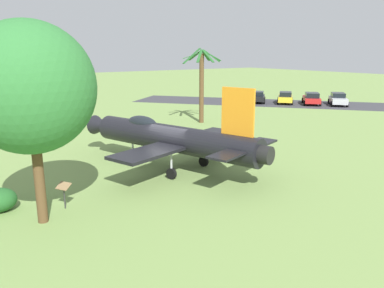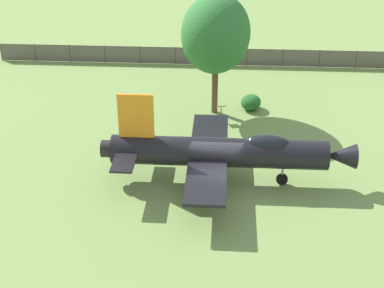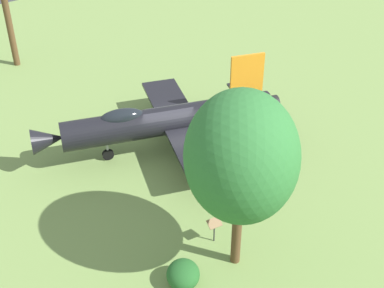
# 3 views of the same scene
# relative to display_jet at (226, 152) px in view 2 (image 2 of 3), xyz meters

# --- Properties ---
(ground_plane) EXTENTS (200.00, 200.00, 0.00)m
(ground_plane) POSITION_rel_display_jet_xyz_m (-0.11, 0.33, -1.83)
(ground_plane) COLOR #75934C
(display_jet) EXTENTS (9.37, 12.70, 4.89)m
(display_jet) POSITION_rel_display_jet_xyz_m (0.00, 0.00, 0.00)
(display_jet) COLOR black
(display_jet) RESTS_ON ground_plane
(shade_tree) EXTENTS (4.86, 4.18, 7.74)m
(shade_tree) POSITION_rel_display_jet_xyz_m (7.89, 3.35, 3.44)
(shade_tree) COLOR brown
(shade_tree) RESTS_ON ground_plane
(perimeter_fence) EXTENTS (11.04, 34.51, 1.41)m
(perimeter_fence) POSITION_rel_display_jet_xyz_m (16.31, 5.10, -1.08)
(perimeter_fence) COLOR #4C4238
(perimeter_fence) RESTS_ON ground_plane
(shrub_near_fence) EXTENTS (1.45, 1.30, 1.01)m
(shrub_near_fence) POSITION_rel_display_jet_xyz_m (9.13, 1.25, -1.33)
(shrub_near_fence) COLOR #235B26
(shrub_near_fence) RESTS_ON ground_plane
(info_plaque) EXTENTS (0.64, 0.72, 1.14)m
(info_plaque) POSITION_rel_display_jet_xyz_m (6.77, 2.51, -0.98)
(info_plaque) COLOR #333333
(info_plaque) RESTS_ON ground_plane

